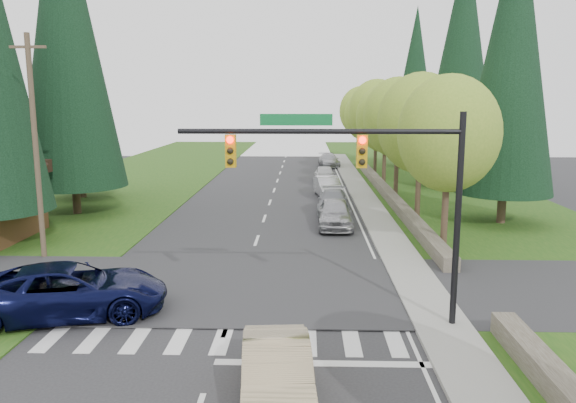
{
  "coord_description": "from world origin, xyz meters",
  "views": [
    {
      "loc": [
        2.47,
        -12.59,
        7.12
      ],
      "look_at": [
        1.75,
        11.38,
        2.8
      ],
      "focal_mm": 35.0,
      "sensor_mm": 36.0,
      "label": 1
    }
  ],
  "objects_px": {
    "parked_car_c": "(328,187)",
    "parked_car_a": "(335,213)",
    "parked_car_d": "(325,175)",
    "suv_navy": "(68,291)",
    "sedan_champagne": "(277,376)",
    "parked_car_e": "(329,160)",
    "parked_car_b": "(333,201)"
  },
  "relations": [
    {
      "from": "suv_navy",
      "to": "parked_car_b",
      "type": "height_order",
      "value": "suv_navy"
    },
    {
      "from": "sedan_champagne",
      "to": "parked_car_d",
      "type": "bearing_deg",
      "value": 81.53
    },
    {
      "from": "sedan_champagne",
      "to": "parked_car_a",
      "type": "bearing_deg",
      "value": 78.2
    },
    {
      "from": "parked_car_a",
      "to": "parked_car_c",
      "type": "height_order",
      "value": "parked_car_a"
    },
    {
      "from": "sedan_champagne",
      "to": "parked_car_c",
      "type": "distance_m",
      "value": 29.51
    },
    {
      "from": "parked_car_b",
      "to": "parked_car_d",
      "type": "bearing_deg",
      "value": 94.8
    },
    {
      "from": "sedan_champagne",
      "to": "parked_car_c",
      "type": "xyz_separation_m",
      "value": [
        2.35,
        29.42,
        -0.01
      ]
    },
    {
      "from": "parked_car_b",
      "to": "parked_car_c",
      "type": "relative_size",
      "value": 1.03
    },
    {
      "from": "parked_car_c",
      "to": "parked_car_d",
      "type": "bearing_deg",
      "value": 82.32
    },
    {
      "from": "suv_navy",
      "to": "parked_car_a",
      "type": "height_order",
      "value": "suv_navy"
    },
    {
      "from": "parked_car_d",
      "to": "parked_car_a",
      "type": "bearing_deg",
      "value": -89.92
    },
    {
      "from": "sedan_champagne",
      "to": "parked_car_e",
      "type": "distance_m",
      "value": 49.2
    },
    {
      "from": "parked_car_b",
      "to": "parked_car_d",
      "type": "relative_size",
      "value": 1.06
    },
    {
      "from": "suv_navy",
      "to": "parked_car_b",
      "type": "distance_m",
      "value": 20.8
    },
    {
      "from": "parked_car_a",
      "to": "parked_car_e",
      "type": "relative_size",
      "value": 1.02
    },
    {
      "from": "parked_car_b",
      "to": "parked_car_a",
      "type": "bearing_deg",
      "value": -87.17
    },
    {
      "from": "parked_car_a",
      "to": "parked_car_c",
      "type": "relative_size",
      "value": 1.05
    },
    {
      "from": "sedan_champagne",
      "to": "parked_car_a",
      "type": "height_order",
      "value": "parked_car_a"
    },
    {
      "from": "suv_navy",
      "to": "parked_car_d",
      "type": "relative_size",
      "value": 1.45
    },
    {
      "from": "suv_navy",
      "to": "parked_car_a",
      "type": "distance_m",
      "value": 16.68
    },
    {
      "from": "suv_navy",
      "to": "parked_car_e",
      "type": "relative_size",
      "value": 1.36
    },
    {
      "from": "parked_car_b",
      "to": "parked_car_e",
      "type": "height_order",
      "value": "parked_car_e"
    },
    {
      "from": "parked_car_c",
      "to": "sedan_champagne",
      "type": "bearing_deg",
      "value": -102.26
    },
    {
      "from": "parked_car_a",
      "to": "sedan_champagne",
      "type": "bearing_deg",
      "value": -96.06
    },
    {
      "from": "parked_car_c",
      "to": "parked_car_a",
      "type": "bearing_deg",
      "value": -97.68
    },
    {
      "from": "parked_car_e",
      "to": "parked_car_a",
      "type": "bearing_deg",
      "value": -98.5
    },
    {
      "from": "sedan_champagne",
      "to": "parked_car_d",
      "type": "relative_size",
      "value": 1.05
    },
    {
      "from": "parked_car_a",
      "to": "parked_car_d",
      "type": "bearing_deg",
      "value": 90.98
    },
    {
      "from": "parked_car_a",
      "to": "parked_car_d",
      "type": "xyz_separation_m",
      "value": [
        0.0,
        17.34,
        -0.06
      ]
    },
    {
      "from": "sedan_champagne",
      "to": "parked_car_c",
      "type": "height_order",
      "value": "sedan_champagne"
    },
    {
      "from": "parked_car_a",
      "to": "parked_car_d",
      "type": "relative_size",
      "value": 1.09
    },
    {
      "from": "suv_navy",
      "to": "parked_car_e",
      "type": "height_order",
      "value": "suv_navy"
    }
  ]
}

